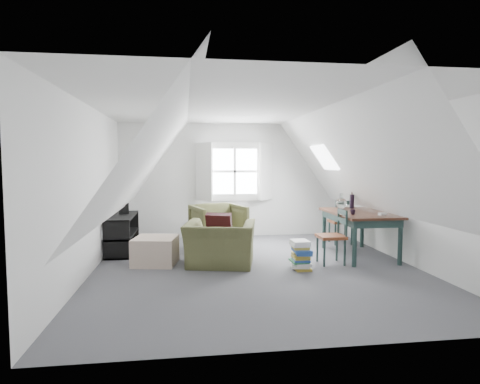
{
  "coord_description": "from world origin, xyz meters",
  "views": [
    {
      "loc": [
        -1.1,
        -6.08,
        1.66
      ],
      "look_at": [
        -0.17,
        0.6,
        1.15
      ],
      "focal_mm": 30.0,
      "sensor_mm": 36.0,
      "label": 1
    }
  ],
  "objects": [
    {
      "name": "cup",
      "position": [
        1.69,
        0.26,
        0.78
      ],
      "size": [
        0.11,
        0.11,
        0.08
      ],
      "primitive_type": "imported",
      "rotation": [
        0.0,
        0.0,
        0.28
      ],
      "color": "black",
      "rests_on": "dining_table"
    },
    {
      "name": "dining_table",
      "position": [
        1.94,
        0.56,
        0.68
      ],
      "size": [
        0.94,
        1.56,
        0.78
      ],
      "rotation": [
        0.0,
        0.0,
        -0.06
      ],
      "color": "#361C13",
      "rests_on": "floor"
    },
    {
      "name": "wall_front",
      "position": [
        0.0,
        -2.75,
        1.25
      ],
      "size": [
        5.0,
        0.0,
        5.0
      ],
      "primitive_type": "plane",
      "rotation": [
        -1.57,
        0.0,
        0.0
      ],
      "color": "silver",
      "rests_on": "ground"
    },
    {
      "name": "slope_right",
      "position": [
        1.55,
        0.0,
        1.78
      ],
      "size": [
        3.19,
        5.5,
        4.48
      ],
      "primitive_type": "plane",
      "rotation": [
        0.0,
        -2.19,
        0.0
      ],
      "color": "white",
      "rests_on": "wall_right"
    },
    {
      "name": "wall_right",
      "position": [
        2.5,
        0.0,
        1.25
      ],
      "size": [
        0.0,
        5.5,
        5.5
      ],
      "primitive_type": "plane",
      "rotation": [
        1.57,
        0.0,
        -1.57
      ],
      "color": "silver",
      "rests_on": "ground"
    },
    {
      "name": "ottoman",
      "position": [
        -1.58,
        0.47,
        0.22
      ],
      "size": [
        0.77,
        0.77,
        0.44
      ],
      "primitive_type": "cube",
      "rotation": [
        0.0,
        0.0,
        -0.17
      ],
      "color": "tan",
      "rests_on": "floor"
    },
    {
      "name": "floor",
      "position": [
        0.0,
        0.0,
        0.0
      ],
      "size": [
        5.5,
        5.5,
        0.0
      ],
      "primitive_type": "plane",
      "color": "#4E4F53",
      "rests_on": "ground"
    },
    {
      "name": "dining_chair_near",
      "position": [
        1.29,
        0.1,
        0.46
      ],
      "size": [
        0.42,
        0.42,
        0.89
      ],
      "rotation": [
        0.0,
        0.0,
        -1.81
      ],
      "color": "maroon",
      "rests_on": "floor"
    },
    {
      "name": "armchair_near",
      "position": [
        -0.54,
        0.24,
        0.0
      ],
      "size": [
        1.26,
        1.16,
        0.7
      ],
      "primitive_type": "imported",
      "rotation": [
        0.0,
        0.0,
        2.92
      ],
      "color": "#4B4E2B",
      "rests_on": "floor"
    },
    {
      "name": "paper_box",
      "position": [
        2.14,
        0.11,
        0.8
      ],
      "size": [
        0.13,
        0.1,
        0.04
      ],
      "primitive_type": "cube",
      "rotation": [
        0.0,
        0.0,
        0.25
      ],
      "color": "white",
      "rests_on": "dining_table"
    },
    {
      "name": "skylight",
      "position": [
        1.55,
        1.3,
        1.75
      ],
      "size": [
        0.35,
        0.75,
        0.47
      ],
      "primitive_type": "cube",
      "rotation": [
        0.0,
        0.95,
        0.0
      ],
      "color": "white",
      "rests_on": "slope_right"
    },
    {
      "name": "armchair_far",
      "position": [
        -0.47,
        1.52,
        0.0
      ],
      "size": [
        1.14,
        1.16,
        0.85
      ],
      "primitive_type": "imported",
      "rotation": [
        0.0,
        0.0,
        0.29
      ],
      "color": "#4B4E2B",
      "rests_on": "floor"
    },
    {
      "name": "throw_pillow",
      "position": [
        -0.54,
        0.39,
        0.62
      ],
      "size": [
        0.47,
        0.36,
        0.43
      ],
      "primitive_type": "cube",
      "rotation": [
        0.31,
        0.0,
        -0.33
      ],
      "color": "#330E11",
      "rests_on": "armchair_near"
    },
    {
      "name": "slope_left",
      "position": [
        -1.55,
        0.0,
        1.78
      ],
      "size": [
        3.19,
        5.5,
        4.48
      ],
      "primitive_type": "plane",
      "rotation": [
        0.0,
        2.19,
        0.0
      ],
      "color": "white",
      "rests_on": "wall_left"
    },
    {
      "name": "media_shelf",
      "position": [
        -2.25,
        1.44,
        0.31
      ],
      "size": [
        0.44,
        1.33,
        0.68
      ],
      "rotation": [
        0.0,
        0.0,
        -0.06
      ],
      "color": "black",
      "rests_on": "floor"
    },
    {
      "name": "wall_left",
      "position": [
        -2.5,
        0.0,
        1.25
      ],
      "size": [
        0.0,
        5.5,
        5.5
      ],
      "primitive_type": "plane",
      "rotation": [
        1.57,
        0.0,
        1.57
      ],
      "color": "silver",
      "rests_on": "ground"
    },
    {
      "name": "dining_chair_far",
      "position": [
        2.04,
        1.61,
        0.47
      ],
      "size": [
        0.42,
        0.42,
        0.9
      ],
      "rotation": [
        0.0,
        0.0,
        3.2
      ],
      "color": "maroon",
      "rests_on": "floor"
    },
    {
      "name": "magazine_stack",
      "position": [
        0.67,
        -0.17,
        0.23
      ],
      "size": [
        0.34,
        0.4,
        0.45
      ],
      "rotation": [
        0.0,
        0.0,
        0.32
      ],
      "color": "#B29933",
      "rests_on": "floor"
    },
    {
      "name": "vase_twigs",
      "position": [
        2.04,
        1.11,
        0.93
      ],
      "size": [
        0.08,
        0.09,
        0.65
      ],
      "rotation": [
        0.0,
        0.0,
        0.35
      ],
      "color": "black",
      "rests_on": "dining_table"
    },
    {
      "name": "ceiling",
      "position": [
        0.0,
        0.0,
        2.5
      ],
      "size": [
        5.5,
        5.5,
        0.0
      ],
      "primitive_type": "plane",
      "rotation": [
        3.14,
        0.0,
        0.0
      ],
      "color": "white",
      "rests_on": "wall_back"
    },
    {
      "name": "electronics_box",
      "position": [
        -2.25,
        1.73,
        0.77
      ],
      "size": [
        0.21,
        0.27,
        0.2
      ],
      "primitive_type": "cube",
      "rotation": [
        0.0,
        0.0,
        0.11
      ],
      "color": "black",
      "rests_on": "media_shelf"
    },
    {
      "name": "dormer_window",
      "position": [
        0.0,
        2.68,
        1.45
      ],
      "size": [
        1.71,
        0.35,
        1.3
      ],
      "color": "white",
      "rests_on": "wall_back"
    },
    {
      "name": "demijohn",
      "position": [
        1.79,
        1.01,
        0.9
      ],
      "size": [
        0.2,
        0.2,
        0.28
      ],
      "rotation": [
        0.0,
        0.0,
        0.12
      ],
      "color": "silver",
      "rests_on": "dining_table"
    },
    {
      "name": "wall_back",
      "position": [
        0.0,
        2.75,
        1.25
      ],
      "size": [
        5.0,
        0.0,
        5.0
      ],
      "primitive_type": "plane",
      "rotation": [
        1.57,
        0.0,
        0.0
      ],
      "color": "silver",
      "rests_on": "ground"
    }
  ]
}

